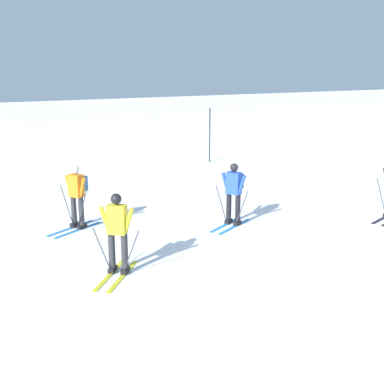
% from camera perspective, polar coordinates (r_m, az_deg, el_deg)
% --- Properties ---
extents(ground_plane, '(120.00, 120.00, 0.00)m').
position_cam_1_polar(ground_plane, '(11.90, 12.98, -6.26)').
color(ground_plane, white).
extents(far_snow_ridge, '(80.00, 8.21, 2.26)m').
position_cam_1_polar(far_snow_ridge, '(28.13, -17.49, 7.50)').
color(far_snow_ridge, white).
rests_on(far_snow_ridge, ground).
extents(skier_orange, '(1.62, 0.96, 1.71)m').
position_cam_1_polar(skier_orange, '(12.98, -13.56, -0.16)').
color(skier_orange, '#237AC6').
rests_on(skier_orange, ground).
extents(skier_yellow, '(1.42, 1.36, 1.71)m').
position_cam_1_polar(skier_yellow, '(9.88, -8.92, -4.67)').
color(skier_yellow, gold).
rests_on(skier_yellow, ground).
extents(skier_blue, '(1.63, 0.95, 1.71)m').
position_cam_1_polar(skier_blue, '(12.95, 5.04, 0.16)').
color(skier_blue, '#237AC6').
rests_on(skier_blue, ground).
extents(trail_marker_pole, '(0.05, 0.05, 2.49)m').
position_cam_1_polar(trail_marker_pole, '(22.12, 2.13, 6.79)').
color(trail_marker_pole, black).
rests_on(trail_marker_pole, ground).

